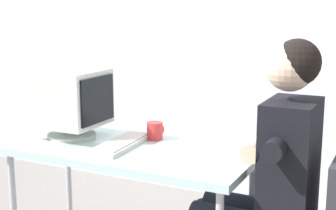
# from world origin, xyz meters

# --- Properties ---
(wall_back) EXTENTS (8.00, 0.10, 3.00)m
(wall_back) POSITION_xyz_m (0.30, 1.40, 1.50)
(wall_back) COLOR silver
(wall_back) RESTS_ON ground_plane
(desk) EXTENTS (1.33, 0.61, 0.75)m
(desk) POSITION_xyz_m (0.00, 0.00, 0.69)
(desk) COLOR #B7B7BC
(desk) RESTS_ON ground_plane
(crt_monitor) EXTENTS (0.37, 0.35, 0.39)m
(crt_monitor) POSITION_xyz_m (-0.40, 0.04, 0.97)
(crt_monitor) COLOR silver
(crt_monitor) RESTS_ON desk
(keyboard) EXTENTS (0.18, 0.46, 0.03)m
(keyboard) POSITION_xyz_m (-0.05, 0.01, 0.77)
(keyboard) COLOR silver
(keyboard) RESTS_ON desk
(person_seated) EXTENTS (0.73, 0.54, 1.35)m
(person_seated) POSITION_xyz_m (0.74, 0.00, 0.74)
(person_seated) COLOR black
(person_seated) RESTS_ON ground_plane
(desk_mug) EXTENTS (0.09, 0.10, 0.10)m
(desk_mug) POSITION_xyz_m (0.05, 0.21, 0.80)
(desk_mug) COLOR red
(desk_mug) RESTS_ON desk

